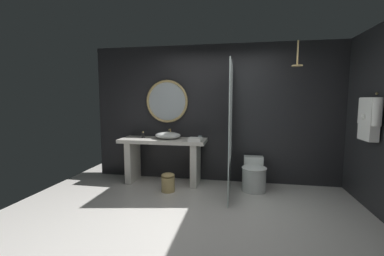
% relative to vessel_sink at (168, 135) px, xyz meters
% --- Properties ---
extents(ground_plane, '(5.76, 5.76, 0.00)m').
position_rel_vessel_sink_xyz_m(ground_plane, '(0.85, -1.54, -0.91)').
color(ground_plane, silver).
extents(back_wall_panel, '(4.80, 0.10, 2.60)m').
position_rel_vessel_sink_xyz_m(back_wall_panel, '(0.85, 0.36, 0.39)').
color(back_wall_panel, '#232326').
rests_on(back_wall_panel, ground_plane).
extents(side_wall_right, '(0.10, 2.47, 2.60)m').
position_rel_vessel_sink_xyz_m(side_wall_right, '(3.20, -0.78, 0.39)').
color(side_wall_right, '#232326').
rests_on(side_wall_right, ground_plane).
extents(vanity_counter, '(1.61, 0.59, 0.84)m').
position_rel_vessel_sink_xyz_m(vanity_counter, '(-0.09, -0.01, -0.35)').
color(vanity_counter, silver).
rests_on(vanity_counter, ground_plane).
extents(vessel_sink, '(0.48, 0.39, 0.17)m').
position_rel_vessel_sink_xyz_m(vessel_sink, '(0.00, 0.00, 0.00)').
color(vessel_sink, white).
rests_on(vessel_sink, vanity_counter).
extents(tumbler_cup, '(0.07, 0.07, 0.08)m').
position_rel_vessel_sink_xyz_m(tumbler_cup, '(0.62, -0.06, -0.02)').
color(tumbler_cup, silver).
rests_on(tumbler_cup, vanity_counter).
extents(soap_dispenser, '(0.06, 0.06, 0.12)m').
position_rel_vessel_sink_xyz_m(soap_dispenser, '(-0.50, 0.01, -0.01)').
color(soap_dispenser, black).
rests_on(soap_dispenser, vanity_counter).
extents(round_wall_mirror, '(0.84, 0.05, 0.84)m').
position_rel_vessel_sink_xyz_m(round_wall_mirror, '(-0.09, 0.27, 0.63)').
color(round_wall_mirror, tan).
extents(shower_glass_panel, '(0.02, 1.27, 2.17)m').
position_rel_vessel_sink_xyz_m(shower_glass_panel, '(1.17, -0.33, 0.18)').
color(shower_glass_panel, silver).
rests_on(shower_glass_panel, ground_plane).
extents(rain_shower_head, '(0.17, 0.17, 0.40)m').
position_rel_vessel_sink_xyz_m(rain_shower_head, '(2.20, -0.19, 1.26)').
color(rain_shower_head, tan).
extents(hanging_bathrobe, '(0.20, 0.52, 0.66)m').
position_rel_vessel_sink_xyz_m(hanging_bathrobe, '(3.06, -0.69, 0.43)').
color(hanging_bathrobe, tan).
extents(toilet, '(0.43, 0.61, 0.54)m').
position_rel_vessel_sink_xyz_m(toilet, '(1.58, -0.09, -0.66)').
color(toilet, white).
rests_on(toilet, ground_plane).
extents(waste_bin, '(0.23, 0.23, 0.32)m').
position_rel_vessel_sink_xyz_m(waste_bin, '(0.12, -0.46, -0.74)').
color(waste_bin, tan).
rests_on(waste_bin, ground_plane).
extents(folded_hand_towel, '(0.24, 0.21, 0.07)m').
position_rel_vessel_sink_xyz_m(folded_hand_towel, '(0.55, -0.20, -0.03)').
color(folded_hand_towel, white).
rests_on(folded_hand_towel, vanity_counter).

